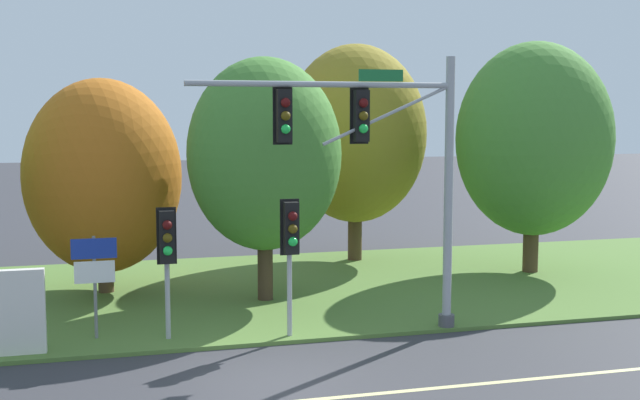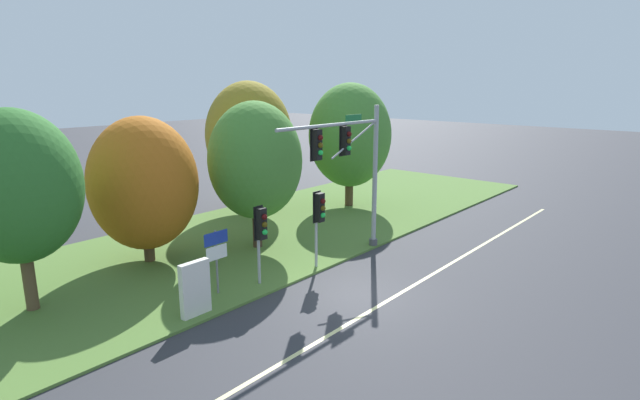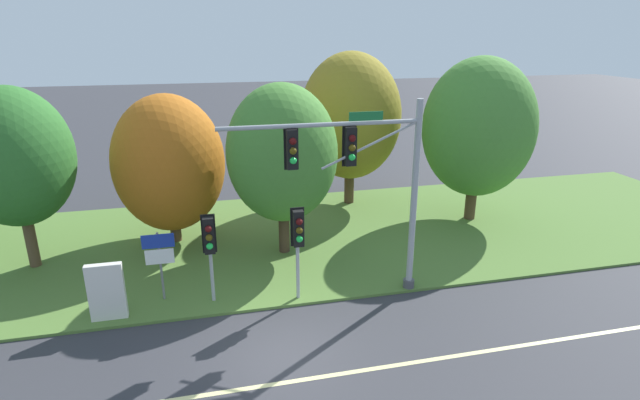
{
  "view_description": "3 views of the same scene",
  "coord_description": "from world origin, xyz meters",
  "px_view_note": "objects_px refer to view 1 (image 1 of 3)",
  "views": [
    {
      "loc": [
        -3.19,
        -15.43,
        5.39
      ],
      "look_at": [
        1.76,
        3.07,
        3.34
      ],
      "focal_mm": 45.0,
      "sensor_mm": 36.0,
      "label": 1
    },
    {
      "loc": [
        -14.22,
        -10.34,
        7.81
      ],
      "look_at": [
        1.38,
        3.06,
        2.93
      ],
      "focal_mm": 28.0,
      "sensor_mm": 36.0,
      "label": 2
    },
    {
      "loc": [
        -1.8,
        -12.02,
        8.83
      ],
      "look_at": [
        1.86,
        3.43,
        3.41
      ],
      "focal_mm": 28.0,
      "sensor_mm": 36.0,
      "label": 3
    }
  ],
  "objects_px": {
    "traffic_signal_mast": "(380,152)",
    "tree_tall_centre": "(355,134)",
    "tree_behind_signpost": "(103,176)",
    "route_sign_post": "(95,270)",
    "pedestrian_signal_near_kerb": "(291,237)",
    "tree_right_far": "(534,139)",
    "pedestrian_signal_further_along": "(167,245)",
    "tree_mid_verge": "(264,155)",
    "info_kiosk": "(19,312)"
  },
  "relations": [
    {
      "from": "pedestrian_signal_near_kerb",
      "to": "tree_mid_verge",
      "type": "relative_size",
      "value": 0.48
    },
    {
      "from": "tree_mid_verge",
      "to": "tree_tall_centre",
      "type": "bearing_deg",
      "value": 50.83
    },
    {
      "from": "tree_mid_verge",
      "to": "tree_right_far",
      "type": "xyz_separation_m",
      "value": [
        9.44,
        1.72,
        0.3
      ]
    },
    {
      "from": "pedestrian_signal_near_kerb",
      "to": "route_sign_post",
      "type": "height_order",
      "value": "pedestrian_signal_near_kerb"
    },
    {
      "from": "tree_behind_signpost",
      "to": "tree_tall_centre",
      "type": "relative_size",
      "value": 0.81
    },
    {
      "from": "route_sign_post",
      "to": "info_kiosk",
      "type": "distance_m",
      "value": 1.96
    },
    {
      "from": "tree_mid_verge",
      "to": "tree_tall_centre",
      "type": "height_order",
      "value": "tree_tall_centre"
    },
    {
      "from": "tree_tall_centre",
      "to": "tree_mid_verge",
      "type": "bearing_deg",
      "value": -129.17
    },
    {
      "from": "route_sign_post",
      "to": "tree_behind_signpost",
      "type": "height_order",
      "value": "tree_behind_signpost"
    },
    {
      "from": "traffic_signal_mast",
      "to": "route_sign_post",
      "type": "bearing_deg",
      "value": 170.24
    },
    {
      "from": "pedestrian_signal_near_kerb",
      "to": "tree_behind_signpost",
      "type": "bearing_deg",
      "value": 124.27
    },
    {
      "from": "traffic_signal_mast",
      "to": "pedestrian_signal_further_along",
      "type": "bearing_deg",
      "value": 174.17
    },
    {
      "from": "route_sign_post",
      "to": "tree_right_far",
      "type": "height_order",
      "value": "tree_right_far"
    },
    {
      "from": "traffic_signal_mast",
      "to": "tree_tall_centre",
      "type": "xyz_separation_m",
      "value": [
        2.35,
        9.46,
        0.19
      ]
    },
    {
      "from": "pedestrian_signal_near_kerb",
      "to": "tree_tall_centre",
      "type": "xyz_separation_m",
      "value": [
        4.55,
        9.42,
        2.16
      ]
    },
    {
      "from": "tree_behind_signpost",
      "to": "tree_right_far",
      "type": "xyz_separation_m",
      "value": [
        13.86,
        -0.49,
        0.99
      ]
    },
    {
      "from": "traffic_signal_mast",
      "to": "pedestrian_signal_near_kerb",
      "type": "height_order",
      "value": "traffic_signal_mast"
    },
    {
      "from": "tree_tall_centre",
      "to": "tree_right_far",
      "type": "distance_m",
      "value": 6.25
    },
    {
      "from": "tree_mid_verge",
      "to": "route_sign_post",
      "type": "bearing_deg",
      "value": -147.84
    },
    {
      "from": "info_kiosk",
      "to": "tree_mid_verge",
      "type": "bearing_deg",
      "value": 31.2
    },
    {
      "from": "traffic_signal_mast",
      "to": "pedestrian_signal_near_kerb",
      "type": "bearing_deg",
      "value": 179.04
    },
    {
      "from": "traffic_signal_mast",
      "to": "info_kiosk",
      "type": "distance_m",
      "value": 8.98
    },
    {
      "from": "pedestrian_signal_further_along",
      "to": "route_sign_post",
      "type": "relative_size",
      "value": 1.28
    },
    {
      "from": "tree_behind_signpost",
      "to": "tree_mid_verge",
      "type": "xyz_separation_m",
      "value": [
        4.42,
        -2.2,
        0.69
      ]
    },
    {
      "from": "route_sign_post",
      "to": "tree_mid_verge",
      "type": "distance_m",
      "value": 6.04
    },
    {
      "from": "pedestrian_signal_near_kerb",
      "to": "tree_mid_verge",
      "type": "height_order",
      "value": "tree_mid_verge"
    },
    {
      "from": "pedestrian_signal_near_kerb",
      "to": "pedestrian_signal_further_along",
      "type": "relative_size",
      "value": 1.05
    },
    {
      "from": "pedestrian_signal_near_kerb",
      "to": "pedestrian_signal_further_along",
      "type": "bearing_deg",
      "value": 170.46
    },
    {
      "from": "tree_tall_centre",
      "to": "pedestrian_signal_further_along",
      "type": "bearing_deg",
      "value": -129.57
    },
    {
      "from": "tree_mid_verge",
      "to": "traffic_signal_mast",
      "type": "bearing_deg",
      "value": -63.53
    },
    {
      "from": "traffic_signal_mast",
      "to": "tree_right_far",
      "type": "height_order",
      "value": "tree_right_far"
    },
    {
      "from": "pedestrian_signal_further_along",
      "to": "pedestrian_signal_near_kerb",
      "type": "bearing_deg",
      "value": -9.54
    },
    {
      "from": "tree_mid_verge",
      "to": "tree_right_far",
      "type": "distance_m",
      "value": 9.6
    },
    {
      "from": "tree_tall_centre",
      "to": "info_kiosk",
      "type": "height_order",
      "value": "tree_tall_centre"
    },
    {
      "from": "route_sign_post",
      "to": "info_kiosk",
      "type": "xyz_separation_m",
      "value": [
        -1.61,
        -0.87,
        -0.71
      ]
    },
    {
      "from": "traffic_signal_mast",
      "to": "pedestrian_signal_further_along",
      "type": "height_order",
      "value": "traffic_signal_mast"
    },
    {
      "from": "pedestrian_signal_further_along",
      "to": "route_sign_post",
      "type": "height_order",
      "value": "pedestrian_signal_further_along"
    },
    {
      "from": "traffic_signal_mast",
      "to": "tree_tall_centre",
      "type": "relative_size",
      "value": 0.86
    },
    {
      "from": "pedestrian_signal_near_kerb",
      "to": "tree_tall_centre",
      "type": "bearing_deg",
      "value": 64.21
    },
    {
      "from": "traffic_signal_mast",
      "to": "tree_mid_verge",
      "type": "xyz_separation_m",
      "value": [
        -2.03,
        4.08,
        -0.23
      ]
    },
    {
      "from": "tree_right_far",
      "to": "pedestrian_signal_further_along",
      "type": "bearing_deg",
      "value": -157.03
    },
    {
      "from": "tree_tall_centre",
      "to": "tree_right_far",
      "type": "xyz_separation_m",
      "value": [
        5.06,
        -3.66,
        -0.12
      ]
    },
    {
      "from": "pedestrian_signal_near_kerb",
      "to": "info_kiosk",
      "type": "relative_size",
      "value": 1.74
    },
    {
      "from": "tree_right_far",
      "to": "info_kiosk",
      "type": "relative_size",
      "value": 4.05
    },
    {
      "from": "tree_tall_centre",
      "to": "tree_right_far",
      "type": "relative_size",
      "value": 1.01
    },
    {
      "from": "traffic_signal_mast",
      "to": "pedestrian_signal_near_kerb",
      "type": "xyz_separation_m",
      "value": [
        -2.2,
        0.04,
        -1.97
      ]
    },
    {
      "from": "traffic_signal_mast",
      "to": "info_kiosk",
      "type": "height_order",
      "value": "traffic_signal_mast"
    },
    {
      "from": "pedestrian_signal_further_along",
      "to": "route_sign_post",
      "type": "xyz_separation_m",
      "value": [
        -1.65,
        0.64,
        -0.62
      ]
    },
    {
      "from": "pedestrian_signal_further_along",
      "to": "tree_tall_centre",
      "type": "height_order",
      "value": "tree_tall_centre"
    },
    {
      "from": "traffic_signal_mast",
      "to": "tree_tall_centre",
      "type": "distance_m",
      "value": 9.75
    }
  ]
}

